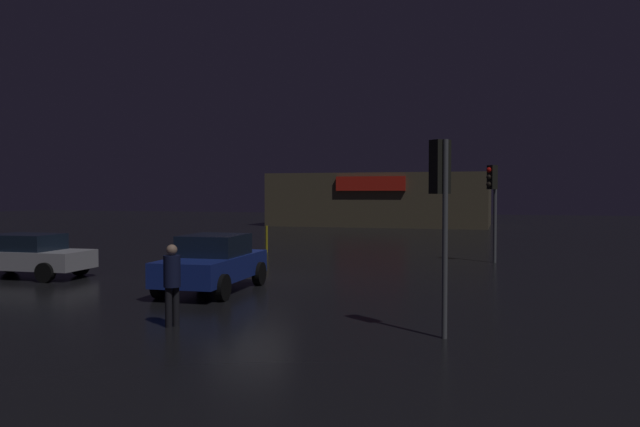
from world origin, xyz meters
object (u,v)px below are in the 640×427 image
object	(u,v)px
store_building	(382,199)
traffic_signal_opposite	(440,186)
traffic_signal_main	(493,192)
car_far	(26,255)
pedestrian	(172,279)
car_near	(213,263)

from	to	relation	value
store_building	traffic_signal_opposite	world-z (taller)	store_building
traffic_signal_main	car_far	world-z (taller)	traffic_signal_main
pedestrian	car_near	bearing A→B (deg)	105.93
store_building	car_near	distance (m)	35.55
store_building	car_near	world-z (taller)	store_building
car_near	traffic_signal_main	bearing A→B (deg)	52.16
store_building	pedestrian	bearing A→B (deg)	-85.24
store_building	car_near	size ratio (longest dim) A/B	4.07
store_building	pedestrian	distance (m)	39.97
pedestrian	car_far	bearing A→B (deg)	147.69
pedestrian	traffic_signal_opposite	bearing A→B (deg)	6.87
store_building	traffic_signal_main	world-z (taller)	store_building
traffic_signal_opposite	car_near	bearing A→B (deg)	150.20
store_building	pedestrian	xyz separation A→B (m)	(3.32, -39.82, -1.14)
car_far	pedestrian	distance (m)	9.69
traffic_signal_opposite	pedestrian	bearing A→B (deg)	-173.13
traffic_signal_main	pedestrian	distance (m)	14.99
store_building	car_far	xyz separation A→B (m)	(-4.87, -34.64, -1.39)
traffic_signal_main	traffic_signal_opposite	world-z (taller)	traffic_signal_main
car_near	car_far	xyz separation A→B (m)	(-6.94, 0.82, -0.07)
store_building	car_far	size ratio (longest dim) A/B	4.16
car_near	pedestrian	size ratio (longest dim) A/B	2.54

